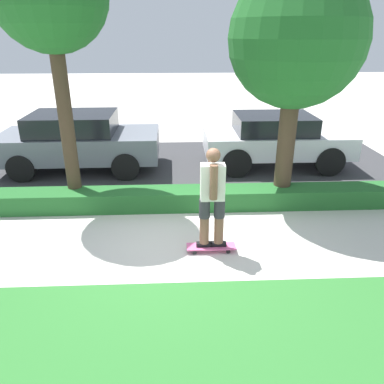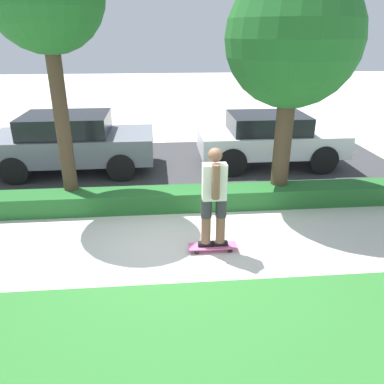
# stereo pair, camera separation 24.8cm
# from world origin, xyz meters

# --- Properties ---
(ground_plane) EXTENTS (60.00, 60.00, 0.00)m
(ground_plane) POSITION_xyz_m (0.00, 0.00, 0.00)
(ground_plane) COLOR beige
(street_asphalt) EXTENTS (12.30, 5.00, 0.01)m
(street_asphalt) POSITION_xyz_m (0.00, 4.20, 0.00)
(street_asphalt) COLOR #38383A
(street_asphalt) RESTS_ON ground_plane
(hedge_row) EXTENTS (12.30, 0.60, 0.41)m
(hedge_row) POSITION_xyz_m (0.00, 1.60, 0.21)
(hedge_row) COLOR #236028
(hedge_row) RESTS_ON ground_plane
(skateboard) EXTENTS (0.83, 0.24, 0.09)m
(skateboard) POSITION_xyz_m (0.48, -0.13, 0.08)
(skateboard) COLOR #DB5B93
(skateboard) RESTS_ON ground_plane
(skater_person) EXTENTS (0.50, 0.44, 1.71)m
(skater_person) POSITION_xyz_m (0.48, -0.13, 1.01)
(skater_person) COLOR black
(skater_person) RESTS_ON skateboard
(tree_mid) EXTENTS (2.55, 2.55, 4.59)m
(tree_mid) POSITION_xyz_m (2.18, 1.77, 3.27)
(tree_mid) COLOR #423323
(tree_mid) RESTS_ON ground_plane
(parked_car_front) EXTENTS (4.13, 1.91, 1.51)m
(parked_car_front) POSITION_xyz_m (-2.64, 4.14, 0.80)
(parked_car_front) COLOR slate
(parked_car_front) RESTS_ON ground_plane
(parked_car_middle) EXTENTS (3.87, 1.79, 1.42)m
(parked_car_middle) POSITION_xyz_m (2.62, 4.15, 0.77)
(parked_car_middle) COLOR silver
(parked_car_middle) RESTS_ON ground_plane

